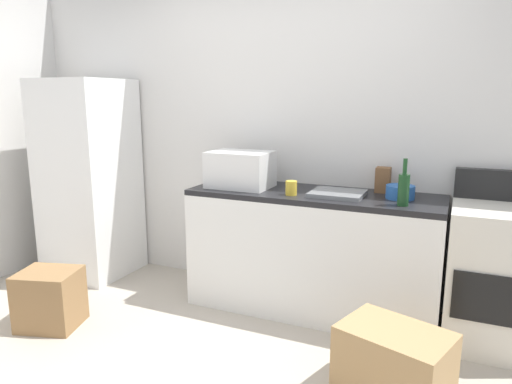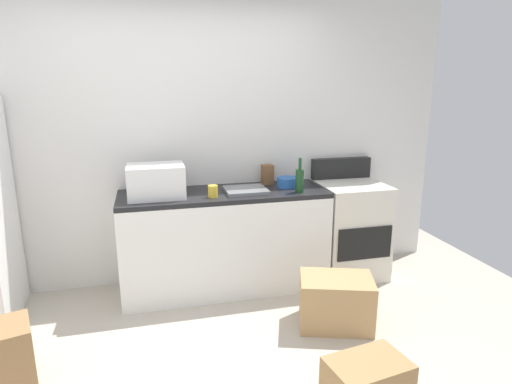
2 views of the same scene
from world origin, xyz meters
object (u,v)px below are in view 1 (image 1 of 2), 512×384
Objects in this scene: microwave at (240,169)px; cardboard_box_medium at (50,299)px; refrigerator at (89,179)px; mixing_bowl at (400,192)px; stove_oven at (498,275)px; knife_block at (383,180)px; cardboard_box_small at (394,364)px; wine_bottle at (404,189)px; coffee_mug at (291,188)px.

microwave is 1.15× the size of cardboard_box_medium.
refrigerator is 3.74× the size of microwave.
cardboard_box_medium is at bearing -154.84° from mixing_bowl.
microwave is 2.42× the size of mixing_bowl.
stove_oven is 6.11× the size of knife_block.
microwave is (-1.79, -0.04, 0.57)m from stove_oven.
cardboard_box_medium is 0.73× the size of cardboard_box_small.
cardboard_box_small is (0.08, -0.67, -0.81)m from wine_bottle.
coffee_mug is at bearing -165.21° from mixing_bowl.
refrigerator is 1.49m from microwave.
refrigerator is at bearing 116.58° from cardboard_box_medium.
refrigerator is at bearing 176.93° from coffee_mug.
coffee_mug is (0.45, -0.12, -0.09)m from microwave.
microwave reaches higher than mixing_bowl.
microwave is at bearing -167.15° from knife_block.
mixing_bowl is at bearing 14.79° from coffee_mug.
microwave is at bearing 43.29° from cardboard_box_medium.
mixing_bowl is (0.14, -0.17, -0.04)m from knife_block.
refrigerator is 17.20× the size of coffee_mug.
wine_bottle is 0.75m from coffee_mug.
cardboard_box_medium is at bearing -160.50° from stove_oven.
wine_bottle is 3.00× the size of coffee_mug.
stove_oven is 5.79× the size of mixing_bowl.
knife_block is 1.33m from cardboard_box_small.
mixing_bowl is 0.47× the size of cardboard_box_medium.
refrigerator is 2.64m from mixing_bowl.
wine_bottle is at bearing -1.40° from coffee_mug.
cardboard_box_small is at bearing -82.38° from mixing_bowl.
refrigerator is 3.15× the size of cardboard_box_small.
stove_oven is 2.02× the size of cardboard_box_small.
wine_bottle is 0.41m from knife_block.
stove_oven is at bearing 6.77° from coffee_mug.
refrigerator is 4.30× the size of cardboard_box_medium.
wine_bottle reaches higher than stove_oven.
wine_bottle is at bearing -163.22° from stove_oven.
coffee_mug is 0.56× the size of knife_block.
stove_oven is 11.00× the size of coffee_mug.
refrigerator reaches higher than microwave.
mixing_bowl reaches higher than cardboard_box_medium.
wine_bottle is (1.20, -0.14, -0.03)m from microwave.
stove_oven is at bearing 1.21° from microwave.
refrigerator is 9.56× the size of knife_block.
wine_bottle is at bearing -63.82° from knife_block.
refrigerator reaches higher than cardboard_box_small.
mixing_bowl is 2.51m from cardboard_box_medium.
cardboard_box_small is at bearing -32.31° from microwave.
microwave is 0.47m from coffee_mug.
wine_bottle reaches higher than knife_block.
refrigerator is 9.05× the size of mixing_bowl.
stove_oven is 3.67× the size of wine_bottle.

